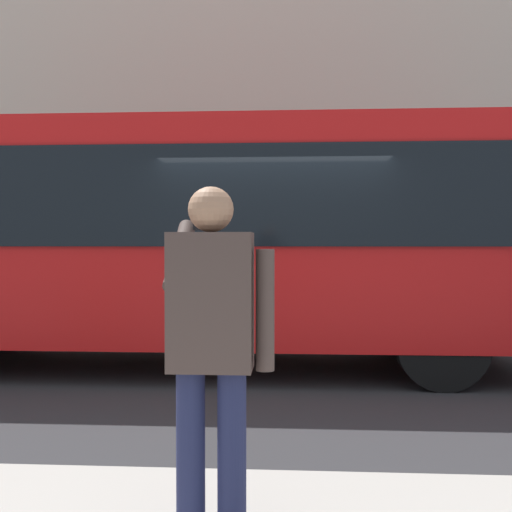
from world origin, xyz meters
name	(u,v)px	position (x,y,z in m)	size (l,w,h in m)	color
ground_plane	(276,374)	(0.00, 0.00, 0.00)	(60.00, 60.00, 0.00)	#2B2B2D
building_facade_far	(285,54)	(-0.02, -6.80, 5.99)	(28.00, 1.55, 12.00)	beige
red_bus	(183,236)	(1.21, -0.41, 1.68)	(9.05, 2.54, 3.08)	red
pedestrian_photographer	(212,334)	(0.18, 4.40, 1.14)	(0.53, 0.52, 1.70)	#1E2347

